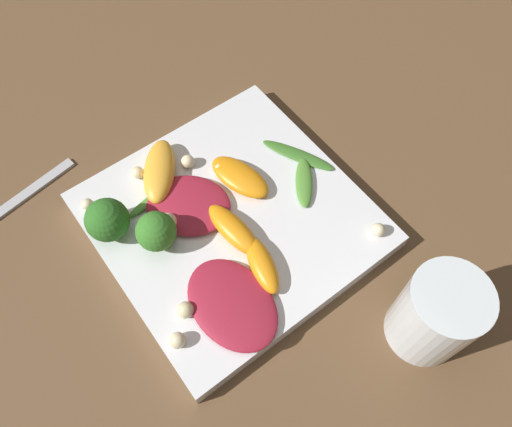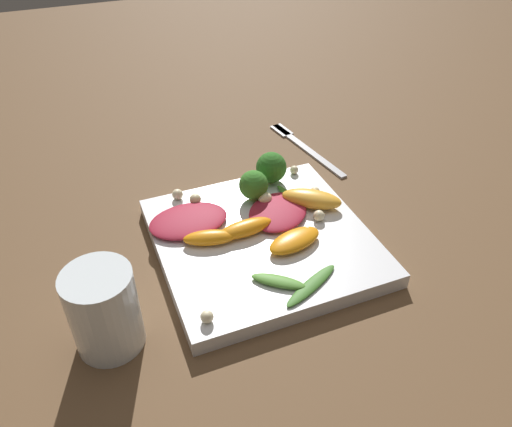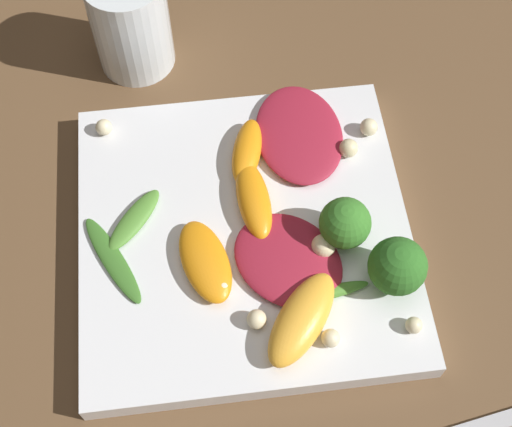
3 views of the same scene
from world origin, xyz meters
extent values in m
plane|color=brown|center=(0.00, 0.00, 0.00)|extent=(2.40, 2.40, 0.00)
cube|color=white|center=(0.00, 0.00, 0.01)|extent=(0.25, 0.25, 0.02)
cylinder|color=white|center=(-0.20, -0.08, 0.05)|extent=(0.07, 0.07, 0.09)
ellipsoid|color=maroon|center=(0.03, 0.03, 0.03)|extent=(0.11, 0.11, 0.01)
ellipsoid|color=maroon|center=(-0.08, 0.05, 0.03)|extent=(0.10, 0.07, 0.01)
ellipsoid|color=#FCAD33|center=(0.08, 0.03, 0.03)|extent=(0.08, 0.07, 0.02)
ellipsoid|color=orange|center=(-0.02, 0.01, 0.03)|extent=(0.07, 0.03, 0.02)
ellipsoid|color=orange|center=(0.03, -0.03, 0.03)|extent=(0.08, 0.05, 0.02)
ellipsoid|color=orange|center=(-0.06, 0.01, 0.03)|extent=(0.07, 0.04, 0.02)
cylinder|color=#7A9E51|center=(0.06, 0.10, 0.03)|extent=(0.01, 0.01, 0.01)
sphere|color=#2D6B23|center=(0.06, 0.10, 0.04)|extent=(0.04, 0.04, 0.04)
cylinder|color=#7A9E51|center=(0.02, 0.07, 0.03)|extent=(0.01, 0.01, 0.01)
sphere|color=#387A28|center=(0.02, 0.07, 0.04)|extent=(0.04, 0.04, 0.04)
ellipsoid|color=#47842D|center=(0.06, 0.05, 0.02)|extent=(0.02, 0.06, 0.01)
ellipsoid|color=#518E33|center=(-0.02, -0.08, 0.02)|extent=(0.06, 0.05, 0.01)
ellipsoid|color=#3D7528|center=(0.02, -0.10, 0.02)|extent=(0.08, 0.05, 0.00)
sphere|color=beige|center=(0.10, 0.05, 0.03)|extent=(0.01, 0.01, 0.01)
sphere|color=beige|center=(0.09, 0.11, 0.03)|extent=(0.01, 0.01, 0.01)
sphere|color=beige|center=(-0.08, 0.11, 0.03)|extent=(0.01, 0.01, 0.01)
sphere|color=beige|center=(-0.06, 0.09, 0.03)|extent=(0.02, 0.02, 0.02)
sphere|color=beige|center=(0.05, -0.02, 0.03)|extent=(0.01, 0.01, 0.01)
sphere|color=beige|center=(-0.10, -0.10, 0.03)|extent=(0.01, 0.01, 0.01)
sphere|color=beige|center=(0.08, 0.00, 0.03)|extent=(0.01, 0.01, 0.01)
sphere|color=beige|center=(0.03, 0.06, 0.03)|extent=(0.02, 0.02, 0.02)
camera|label=1|loc=(-0.21, 0.13, 0.46)|focal=35.00mm
camera|label=2|loc=(-0.18, -0.43, 0.42)|focal=35.00mm
camera|label=3|loc=(0.25, -0.02, 0.50)|focal=50.00mm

